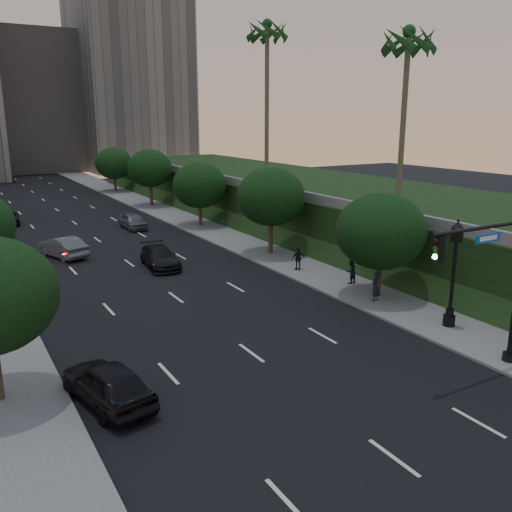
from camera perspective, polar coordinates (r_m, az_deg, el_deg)
ground at (r=21.19m, az=6.47°, el=-15.03°), size 160.00×160.00×0.00m
road_surface at (r=47.21m, az=-15.75°, el=1.19°), size 16.00×140.00×0.02m
sidewalk_right at (r=50.62m, az=-4.49°, el=2.64°), size 4.50×140.00×0.15m
embankment at (r=54.72m, az=7.60°, el=5.50°), size 18.00×90.00×4.00m
parapet_wall at (r=49.68m, az=-0.16°, el=7.46°), size 0.35×90.00×0.70m
office_block_mid at (r=117.96m, az=-22.63°, el=14.65°), size 22.00×18.00×26.00m
office_block_right at (r=116.38m, az=-13.22°, el=17.84°), size 20.00×22.00×36.00m
tree_right_a at (r=31.90m, az=13.01°, el=2.55°), size 5.20×5.20×6.24m
tree_right_b at (r=41.22m, az=1.57°, el=6.24°), size 5.20×5.20×6.74m
tree_right_c at (r=52.68m, az=-5.96°, el=7.42°), size 5.20×5.20×6.24m
tree_right_d at (r=65.58m, az=-11.11°, el=9.04°), size 5.20×5.20×6.74m
tree_right_e at (r=79.88m, az=-14.73°, el=9.41°), size 5.20×5.20×6.24m
palm_mid at (r=40.88m, az=15.75°, el=20.86°), size 3.20×3.20×13.00m
palm_far at (r=52.81m, az=1.19°, el=22.34°), size 3.20×3.20×15.50m
traffic_signal_mast at (r=24.26m, az=24.44°, el=-2.98°), size 5.68×0.56×7.00m
street_lamp at (r=28.52m, az=20.02°, el=-2.24°), size 0.64×0.64×5.62m
sedan_near_left at (r=21.33m, az=-15.36°, el=-12.79°), size 2.84×5.09×1.64m
sedan_mid_left at (r=43.67m, az=-19.69°, el=0.90°), size 3.11×5.17×1.61m
sedan_far_left at (r=59.36m, az=-24.71°, el=3.68°), size 2.63×4.91×1.31m
sedan_near_right at (r=39.00m, az=-10.09°, el=-0.13°), size 2.54×5.21×1.46m
sedan_far_right at (r=53.12m, az=-12.84°, el=3.63°), size 1.82×4.46×1.51m
pedestrian_a at (r=31.66m, az=12.47°, el=-3.14°), size 0.72×0.58×1.73m
pedestrian_b at (r=34.71m, az=9.95°, el=-1.61°), size 0.84×0.70×1.55m
pedestrian_c at (r=37.31m, az=4.47°, el=-0.26°), size 1.00×0.57×1.61m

